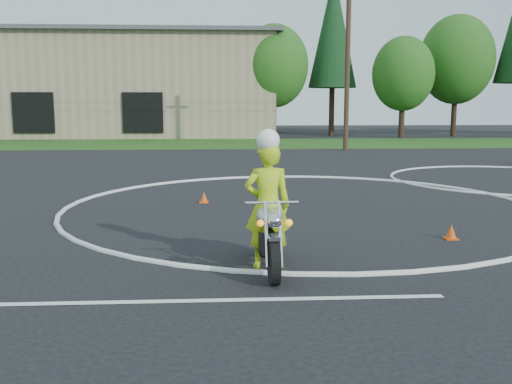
{
  "coord_description": "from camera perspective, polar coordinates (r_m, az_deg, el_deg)",
  "views": [
    {
      "loc": [
        -2.0,
        -11.39,
        2.62
      ],
      "look_at": [
        -1.44,
        -1.53,
        1.1
      ],
      "focal_mm": 40.0,
      "sensor_mm": 36.0,
      "label": 1
    }
  ],
  "objects": [
    {
      "name": "warehouse",
      "position": [
        53.83,
        -20.88,
        9.85
      ],
      "size": [
        41.0,
        17.0,
        8.3
      ],
      "color": "tan",
      "rests_on": "ground"
    },
    {
      "name": "grass_strip",
      "position": [
        38.53,
        -0.28,
        4.89
      ],
      "size": [
        120.0,
        10.0,
        0.02
      ],
      "primitive_type": "cube",
      "color": "#1E4714",
      "rests_on": "ground"
    },
    {
      "name": "ground",
      "position": [
        11.85,
        6.55,
        -4.07
      ],
      "size": [
        120.0,
        120.0,
        0.0
      ],
      "primitive_type": "plane",
      "color": "black",
      "rests_on": "ground"
    },
    {
      "name": "treeline",
      "position": [
        49.12,
        17.19,
        13.06
      ],
      "size": [
        38.2,
        8.1,
        14.52
      ],
      "color": "#382619",
      "rests_on": "ground"
    },
    {
      "name": "utility_poles",
      "position": [
        33.23,
        9.15,
        13.11
      ],
      "size": [
        41.6,
        1.12,
        10.0
      ],
      "color": "#473321",
      "rests_on": "ground"
    },
    {
      "name": "primary_motorcycle",
      "position": [
        9.07,
        1.27,
        -4.2
      ],
      "size": [
        0.81,
        2.3,
        1.21
      ],
      "rotation": [
        0.0,
        0.0,
        0.03
      ],
      "color": "black",
      "rests_on": "ground"
    },
    {
      "name": "course_markings",
      "position": [
        16.49,
        11.43,
        -0.52
      ],
      "size": [
        19.05,
        19.05,
        0.12
      ],
      "color": "silver",
      "rests_on": "ground"
    },
    {
      "name": "rider_primary_grp",
      "position": [
        9.11,
        1.18,
        -0.97
      ],
      "size": [
        0.76,
        0.51,
        2.24
      ],
      "rotation": [
        0.0,
        0.0,
        0.03
      ],
      "color": "#B3DB17",
      "rests_on": "ground"
    }
  ]
}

